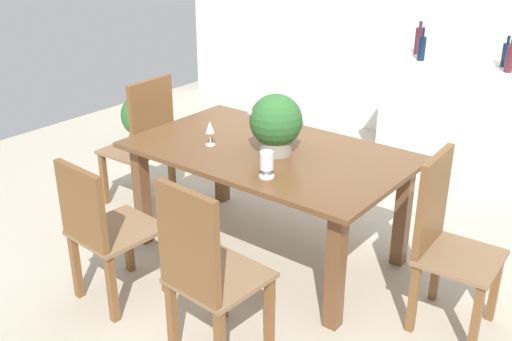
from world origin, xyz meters
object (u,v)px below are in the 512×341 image
Objects in this scene: chair_near_right at (204,268)px; potted_plant_floor at (140,118)px; chair_foot_end at (445,235)px; crystal_vase_left at (288,117)px; flower_centerpiece at (276,123)px; wine_bottle_amber at (506,54)px; wine_bottle_green at (419,40)px; wine_bottle_clear at (422,48)px; wine_glass at (210,128)px; kitchen_counter at (468,121)px; dining_table at (268,166)px; chair_head_end at (145,138)px; wine_bottle_dark at (510,59)px; crystal_vase_center_near at (267,163)px; chair_near_left at (102,227)px.

chair_near_right is 1.98× the size of potted_plant_floor.
crystal_vase_left is (-1.33, 0.38, 0.31)m from chair_foot_end.
wine_bottle_amber is at bearing 73.29° from flower_centerpiece.
wine_bottle_green is 0.78m from wine_bottle_amber.
flower_centerpiece is 2.32m from wine_bottle_green.
chair_near_right is 3.18m from wine_bottle_clear.
potted_plant_floor is (-2.34, 0.91, -0.68)m from flower_centerpiece.
kitchen_counter reaches higher than wine_glass.
chair_head_end reaches higher than dining_table.
wine_glass is at bearing -101.76° from wine_bottle_clear.
chair_foot_end is 1.42m from crystal_vase_left.
dining_table is 3.49× the size of potted_plant_floor.
wine_bottle_clear is at bearing 88.85° from flower_centerpiece.
wine_bottle_amber is at bearing 65.22° from crystal_vase_left.
wine_bottle_green is 2.78m from potted_plant_floor.
dining_table is 2.44m from wine_bottle_amber.
chair_foot_end is 1.34m from chair_near_right.
kitchen_counter is (0.56, 2.19, -0.15)m from dining_table.
kitchen_counter is 0.67m from wine_bottle_dark.
kitchen_counter is at bearing 68.86° from wine_glass.
crystal_vase_left is at bearing -119.09° from wine_bottle_dark.
kitchen_counter reaches higher than crystal_vase_left.
kitchen_counter is at bearing 69.52° from crystal_vase_left.
chair_near_right is 1.21m from wine_glass.
chair_near_right is at bearing -92.90° from kitchen_counter.
dining_table is 0.33m from flower_centerpiece.
wine_glass reaches higher than potted_plant_floor.
wine_bottle_green is at bearing 32.06° from potted_plant_floor.
crystal_vase_left reaches higher than potted_plant_floor.
chair_head_end reaches higher than chair_near_right.
dining_table is at bearing -73.21° from crystal_vase_left.
chair_near_right is 3.43m from wine_bottle_green.
wine_glass is 0.65× the size of wine_bottle_amber.
chair_near_right is at bearing -98.02° from wine_bottle_dark.
wine_bottle_clear reaches higher than flower_centerpiece.
chair_head_end is at bearing 166.01° from crystal_vase_center_near.
wine_bottle_clear reaches higher than crystal_vase_left.
crystal_vase_center_near is 0.63m from wine_glass.
wine_bottle_dark is at bearing 62.27° from wine_glass.
chair_head_end is 2.02× the size of potted_plant_floor.
chair_near_right is (0.40, -1.06, -0.09)m from dining_table.
chair_head_end is at bearing -30.13° from chair_near_right.
chair_near_left is 0.96m from wine_glass.
crystal_vase_center_near is 0.54× the size of wine_bottle_green.
flower_centerpiece is at bearing -18.04° from dining_table.
chair_near_right reaches higher than chair_foot_end.
chair_foot_end is 1.61m from wine_glass.
dining_table is 2.34m from wine_bottle_green.
wine_bottle_green is (-0.09, 2.32, 0.15)m from flower_centerpiece.
chair_near_left is (-0.41, -1.05, -0.14)m from dining_table.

